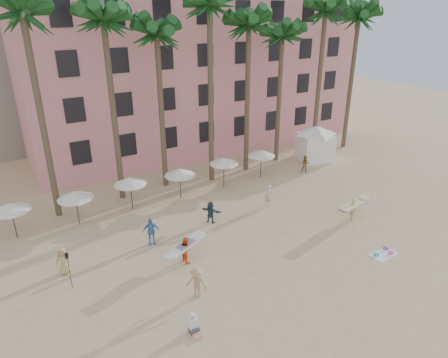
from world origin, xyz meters
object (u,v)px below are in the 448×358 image
Objects in this scene: carrier_yellow at (353,208)px; carrier_white at (186,248)px; pink_hotel at (191,69)px; cabana at (315,140)px.

carrier_white is at bearing 172.90° from carrier_yellow.
carrier_yellow is (1.07, -23.19, -7.02)m from pink_hotel.
pink_hotel is 24.26m from carrier_yellow.
carrier_white is (-18.88, -9.28, -1.18)m from cabana.
carrier_yellow is 1.18× the size of carrier_white.
cabana is (7.39, -12.35, -5.93)m from pink_hotel.
pink_hotel is 12.49× the size of carrier_white.
pink_hotel is at bearing 120.90° from cabana.
cabana is 12.60m from carrier_yellow.
cabana is 2.03× the size of carrier_white.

